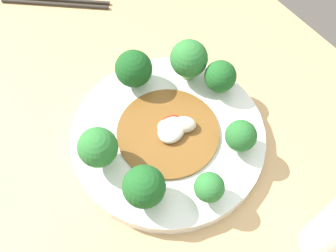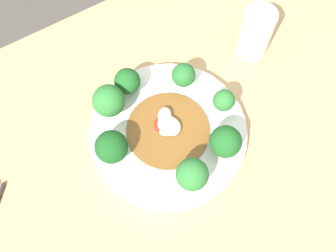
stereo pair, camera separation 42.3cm
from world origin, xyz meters
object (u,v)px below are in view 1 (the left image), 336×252
at_px(broccoli_west, 209,188).
at_px(broccoli_southeast, 189,59).
at_px(plate, 168,137).
at_px(broccoli_south, 220,77).
at_px(stirfry_center, 171,130).
at_px(broccoli_north, 98,148).
at_px(broccoli_southwest, 241,136).
at_px(broccoli_northwest, 144,187).
at_px(broccoli_east, 134,69).
at_px(chopsticks, 56,2).

distance_m(broccoli_west, broccoli_southeast, 0.21).
xyz_separation_m(plate, broccoli_southeast, (0.07, -0.09, 0.05)).
height_order(broccoli_south, stirfry_center, broccoli_south).
height_order(plate, broccoli_west, broccoli_west).
xyz_separation_m(broccoli_north, broccoli_southwest, (-0.09, -0.17, -0.01)).
distance_m(broccoli_northwest, broccoli_southwest, 0.15).
bearing_deg(broccoli_west, stirfry_center, -9.29).
height_order(broccoli_east, broccoli_north, broccoli_north).
distance_m(plate, broccoli_east, 0.12).
relative_size(broccoli_west, chopsticks, 0.29).
relative_size(stirfry_center, chopsticks, 0.90).
xyz_separation_m(broccoli_east, broccoli_southwest, (-0.18, -0.06, -0.01)).
bearing_deg(stirfry_center, broccoli_northwest, 125.81).
xyz_separation_m(broccoli_southwest, chopsticks, (0.45, 0.07, -0.05)).
bearing_deg(broccoli_northwest, broccoli_southwest, -94.72).
distance_m(plate, broccoli_west, 0.12).
relative_size(broccoli_south, stirfry_center, 0.37).
height_order(broccoli_east, broccoli_west, broccoli_east).
bearing_deg(chopsticks, plate, -179.65).
height_order(plate, broccoli_north, broccoli_north).
xyz_separation_m(broccoli_southeast, stirfry_center, (-0.07, 0.08, -0.03)).
xyz_separation_m(plate, broccoli_south, (0.02, -0.11, 0.04)).
bearing_deg(broccoli_east, plate, 174.19).
height_order(broccoli_northwest, stirfry_center, broccoli_northwest).
bearing_deg(broccoli_south, broccoli_west, 136.10).
xyz_separation_m(broccoli_south, broccoli_southwest, (-0.10, 0.04, -0.00)).
bearing_deg(broccoli_north, broccoli_south, -89.21).
xyz_separation_m(broccoli_north, stirfry_center, (-0.02, -0.11, -0.03)).
bearing_deg(broccoli_northwest, plate, -52.35).
bearing_deg(broccoli_south, chopsticks, 18.03).
bearing_deg(plate, stirfry_center, -106.29).
relative_size(plate, broccoli_north, 4.17).
bearing_deg(broccoli_north, broccoli_northwest, -165.97).
distance_m(broccoli_east, stirfry_center, 0.11).
bearing_deg(broccoli_northwest, chopsticks, -10.55).
height_order(plate, broccoli_northwest, broccoli_northwest).
bearing_deg(broccoli_west, chopsticks, -1.38).
bearing_deg(broccoli_southwest, broccoli_east, 17.97).
height_order(plate, broccoli_east, broccoli_east).
bearing_deg(broccoli_west, broccoli_north, 35.05).
bearing_deg(broccoli_south, broccoli_north, 90.79).
distance_m(plate, broccoli_north, 0.12).
bearing_deg(broccoli_southwest, broccoli_northwest, 85.28).
relative_size(broccoli_east, stirfry_center, 0.42).
xyz_separation_m(broccoli_northwest, broccoli_southwest, (-0.01, -0.15, -0.01)).
height_order(broccoli_east, chopsticks, broccoli_east).
bearing_deg(broccoli_east, broccoli_southwest, -162.03).
bearing_deg(broccoli_south, broccoli_southeast, 24.97).
bearing_deg(plate, broccoli_south, -80.00).
relative_size(broccoli_east, broccoli_west, 1.30).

